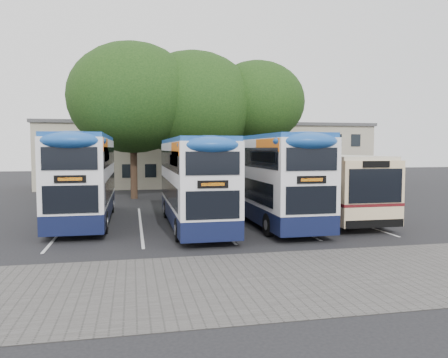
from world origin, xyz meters
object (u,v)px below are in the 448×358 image
bus_dd_left (85,174)px  bus_single (319,181)px  lamp_post (290,133)px  bus_dd_mid (194,178)px  bus_dd_right (270,175)px  tree_left (133,98)px  tree_mid (193,105)px  tree_right (257,102)px

bus_dd_left → bus_single: bearing=-2.5°
lamp_post → bus_dd_mid: bearing=-123.8°
bus_dd_mid → bus_dd_right: 3.89m
lamp_post → bus_dd_left: 21.19m
bus_dd_left → bus_dd_right: 9.27m
tree_left → bus_dd_right: (6.59, -11.97, -4.97)m
lamp_post → bus_dd_mid: size_ratio=0.91×
lamp_post → bus_dd_left: size_ratio=0.87×
bus_dd_left → bus_dd_right: (9.04, -2.05, -0.02)m
tree_left → tree_mid: tree_left is taller
bus_dd_left → bus_dd_mid: bearing=-25.1°
tree_left → tree_mid: (4.54, 0.81, -0.32)m
tree_right → bus_dd_mid: 15.62m
lamp_post → bus_single: size_ratio=0.81×
lamp_post → tree_right: 5.43m
tree_right → tree_left: bearing=-175.5°
bus_dd_left → bus_dd_mid: 5.72m
bus_dd_mid → lamp_post: bearing=56.2°
lamp_post → tree_mid: size_ratio=0.82×
tree_left → bus_single: 15.41m
tree_left → bus_dd_mid: bearing=-77.6°
tree_left → bus_single: (9.92, -10.45, -5.45)m
bus_single → tree_left: bearing=133.5°
bus_dd_mid → bus_dd_left: bearing=154.9°
tree_left → tree_right: (9.57, 0.75, -0.02)m
tree_right → bus_dd_mid: (-6.85, -13.10, -5.04)m
lamp_post → tree_mid: 9.63m
tree_left → bus_single: size_ratio=1.01×
bus_dd_mid → bus_single: 7.46m
tree_left → bus_dd_mid: 13.62m
tree_left → bus_dd_left: (-2.46, -9.92, -4.95)m
tree_left → tree_right: tree_left is taller
lamp_post → bus_dd_left: bearing=-139.4°
tree_left → tree_right: size_ratio=1.07×
bus_single → tree_mid: bearing=115.6°
tree_left → bus_single: bearing=-46.5°
bus_dd_mid → bus_single: (7.20, 1.90, -0.39)m
tree_left → tree_right: bearing=4.5°
tree_mid → bus_dd_mid: size_ratio=1.11×
bus_single → tree_right: bearing=91.8°
tree_mid → bus_dd_mid: 14.10m
tree_right → bus_dd_right: size_ratio=1.02×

